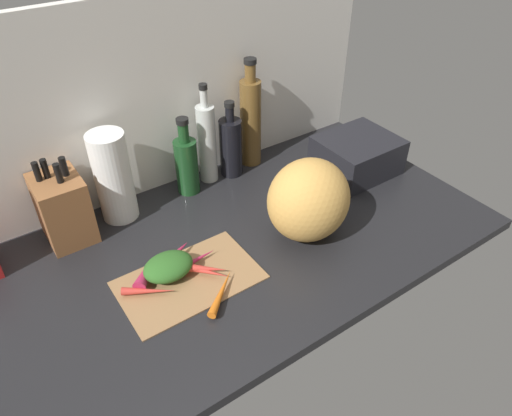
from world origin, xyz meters
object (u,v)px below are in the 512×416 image
at_px(bottle_1, 207,143).
at_px(dish_rack, 357,155).
at_px(carrot_6, 196,268).
at_px(paper_towel_roll, 113,177).
at_px(bottle_0, 187,164).
at_px(bottle_3, 251,121).
at_px(carrot_3, 174,256).
at_px(bottle_2, 231,146).
at_px(cutting_board, 189,279).
at_px(carrot_4, 145,272).
at_px(winter_squash, 309,200).
at_px(carrot_2, 197,259).
at_px(knife_block, 63,208).
at_px(carrot_1, 221,292).
at_px(carrot_0, 199,270).
at_px(carrot_5, 148,291).

distance_m(bottle_1, dish_rack, 0.51).
xyz_separation_m(carrot_6, paper_towel_roll, (-0.07, 0.35, 0.11)).
distance_m(bottle_0, bottle_3, 0.27).
distance_m(paper_towel_roll, bottle_0, 0.24).
bearing_deg(bottle_1, carrot_3, -133.33).
bearing_deg(bottle_2, cutting_board, -134.69).
xyz_separation_m(paper_towel_roll, bottle_1, (0.32, 0.02, -0.00)).
height_order(carrot_4, carrot_6, same).
distance_m(carrot_6, bottle_1, 0.47).
distance_m(winter_squash, bottle_0, 0.42).
distance_m(carrot_2, knife_block, 0.40).
bearing_deg(bottle_2, bottle_0, -177.10).
height_order(cutting_board, bottle_0, bottle_0).
distance_m(cutting_board, carrot_6, 0.03).
height_order(knife_block, bottle_2, bottle_2).
height_order(carrot_4, dish_rack, dish_rack).
distance_m(carrot_1, carrot_2, 0.14).
xyz_separation_m(paper_towel_roll, dish_rack, (0.76, -0.22, -0.08)).
relative_size(paper_towel_roll, bottle_1, 0.83).
relative_size(carrot_1, bottle_3, 0.41).
bearing_deg(knife_block, carrot_0, -57.39).
bearing_deg(cutting_board, bottle_0, 61.64).
distance_m(carrot_0, paper_towel_roll, 0.39).
distance_m(knife_block, paper_towel_roll, 0.16).
xyz_separation_m(knife_block, paper_towel_roll, (0.16, 0.01, 0.04)).
bearing_deg(bottle_1, carrot_5, -136.48).
relative_size(carrot_0, carrot_1, 1.09).
bearing_deg(carrot_2, knife_block, 127.85).
bearing_deg(knife_block, cutting_board, -61.02).
bearing_deg(paper_towel_roll, dish_rack, -16.36).
bearing_deg(bottle_3, dish_rack, -43.83).
height_order(cutting_board, knife_block, knife_block).
xyz_separation_m(carrot_5, bottle_3, (0.57, 0.38, 0.14)).
xyz_separation_m(carrot_0, knife_block, (-0.23, 0.35, 0.08)).
xyz_separation_m(carrot_2, knife_block, (-0.24, 0.31, 0.08)).
bearing_deg(bottle_1, carrot_4, -140.12).
bearing_deg(dish_rack, carrot_6, -169.36).
bearing_deg(carrot_5, dish_rack, 8.71).
xyz_separation_m(carrot_5, bottle_2, (0.47, 0.36, 0.09)).
height_order(knife_block, dish_rack, knife_block).
bearing_deg(cutting_board, carrot_5, 174.77).
relative_size(winter_squash, bottle_1, 0.71).
relative_size(carrot_5, paper_towel_roll, 0.48).
bearing_deg(paper_towel_roll, carrot_1, -80.26).
distance_m(carrot_1, carrot_3, 0.18).
height_order(carrot_5, knife_block, knife_block).
relative_size(carrot_4, paper_towel_roll, 0.37).
xyz_separation_m(carrot_1, dish_rack, (0.68, 0.24, 0.04)).
bearing_deg(bottle_3, carrot_0, -137.73).
xyz_separation_m(carrot_3, winter_squash, (0.37, -0.11, 0.09)).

